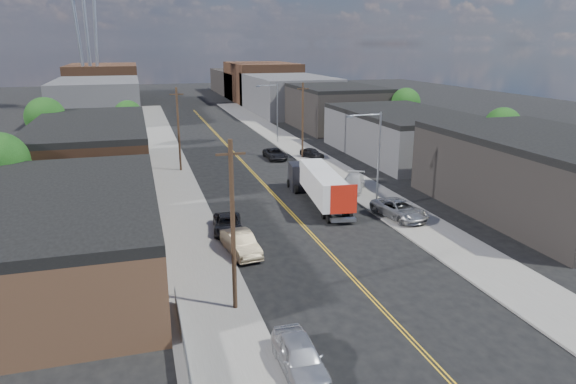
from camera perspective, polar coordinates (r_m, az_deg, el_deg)
ground at (r=78.89m, az=-6.81°, el=5.20°), size 260.00×260.00×0.00m
centerline at (r=64.47m, az=-4.52°, el=2.80°), size 0.32×120.00×0.01m
sidewalk_left at (r=63.25m, az=-12.97°, el=2.24°), size 5.00×140.00×0.15m
sidewalk_right at (r=66.99m, az=3.46°, el=3.39°), size 5.00×140.00×0.15m
warehouse_tan at (r=36.82m, az=-23.61°, el=-4.32°), size 12.00×22.00×5.60m
warehouse_brown at (r=61.73m, az=-21.00°, el=4.31°), size 12.00×26.00×6.60m
industrial_right_a at (r=51.62m, az=26.57°, el=1.80°), size 14.00×22.00×7.10m
industrial_right_b at (r=72.44m, az=12.63°, el=6.40°), size 14.00×24.00×6.10m
industrial_right_c at (r=95.66m, az=5.10°, el=9.46°), size 14.00×22.00×7.60m
skyline_left_a at (r=112.18m, az=-20.32°, el=9.62°), size 16.00×30.00×8.00m
skyline_right_a at (r=116.66m, az=-0.02°, el=10.81°), size 16.00×30.00×8.00m
skyline_left_b at (r=136.96m, az=-19.78°, el=11.10°), size 16.00×26.00×10.00m
skyline_right_b at (r=140.66m, az=-2.96°, el=12.11°), size 16.00×26.00×10.00m
skyline_left_c at (r=156.99m, az=-19.38°, el=11.11°), size 16.00×40.00×7.00m
skyline_right_c at (r=160.23m, az=-4.67°, el=12.03°), size 16.00×40.00×7.00m
streetlight_near at (r=47.14m, az=9.63°, el=4.30°), size 3.39×0.25×9.00m
streetlight_far at (r=79.67m, az=-1.48°, el=9.29°), size 3.39×0.25×9.00m
utility_pole_left_near at (r=28.51m, az=-6.14°, el=-3.79°), size 1.60×0.26×10.00m
utility_pole_left_far at (r=62.35m, az=-12.07°, el=6.85°), size 1.60×0.26×10.00m
utility_pole_right at (r=68.45m, az=1.64°, el=8.00°), size 1.60×0.26×10.00m
chainlink_fence at (r=24.47m, az=-10.93°, el=-19.54°), size 0.05×16.00×1.22m
tree_left_near at (r=48.70m, az=-29.29°, el=2.64°), size 4.85×4.76×7.91m
tree_left_mid at (r=72.88m, az=-25.28°, el=7.25°), size 5.10×5.04×8.37m
tree_left_far at (r=79.10m, az=-17.27°, el=7.97°), size 4.35×4.20×6.97m
tree_right_near at (r=68.45m, az=22.75°, el=6.54°), size 4.60×4.48×7.44m
tree_right_far at (r=88.15m, az=12.97°, el=9.45°), size 4.85×4.76×7.91m
semi_truck at (r=49.20m, az=3.25°, el=1.02°), size 3.57×13.77×3.53m
car_left_a at (r=25.10m, az=1.32°, el=-17.77°), size 1.97×4.79×1.63m
car_left_b at (r=37.73m, az=-5.28°, el=-5.71°), size 2.38×5.17×1.64m
car_left_c at (r=42.13m, az=-6.73°, el=-3.57°), size 2.88×5.20×1.38m
car_right_lot_a at (r=45.76m, az=12.28°, el=-1.89°), size 3.74×6.14×1.59m
car_right_lot_b at (r=53.67m, az=7.23°, el=1.01°), size 4.63×5.70×1.55m
car_right_lot_c at (r=68.87m, az=2.68°, el=4.37°), size 2.87×4.06×1.28m
car_ahead_truck at (r=68.56m, az=-1.44°, el=4.25°), size 2.49×5.12×1.40m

